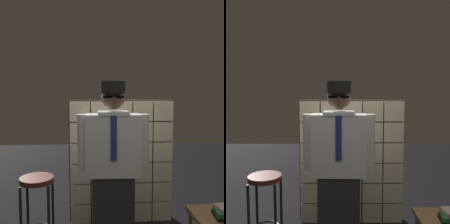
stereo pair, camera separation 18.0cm
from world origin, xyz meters
TOP-DOWN VIEW (x-y plane):
  - glass_block_wall at (0.00, 1.26)m, footprint 1.32×0.10m
  - standing_person at (-0.17, 0.55)m, footprint 0.70×0.30m
  - bar_stool at (-0.93, 0.67)m, footprint 0.34×0.34m

SIDE VIEW (x-z plane):
  - bar_stool at x=-0.93m, z-range 0.19..0.99m
  - glass_block_wall at x=0.00m, z-range -0.02..1.56m
  - standing_person at x=-0.17m, z-range 0.04..1.80m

